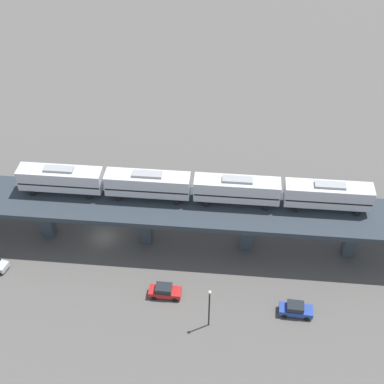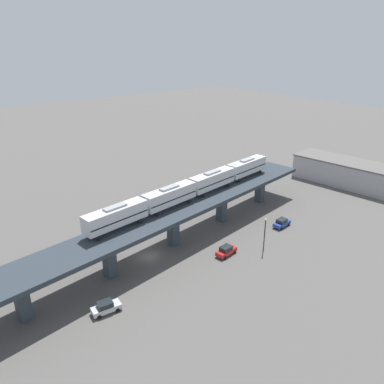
{
  "view_description": "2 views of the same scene",
  "coord_description": "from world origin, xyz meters",
  "px_view_note": "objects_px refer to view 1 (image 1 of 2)",
  "views": [
    {
      "loc": [
        52.41,
        25.77,
        58.74
      ],
      "look_at": [
        -3.15,
        13.02,
        8.93
      ],
      "focal_mm": 50.0,
      "sensor_mm": 36.0,
      "label": 1
    },
    {
      "loc": [
        52.87,
        -31.49,
        38.04
      ],
      "look_at": [
        -3.15,
        13.02,
        8.93
      ],
      "focal_mm": 35.0,
      "sensor_mm": 36.0,
      "label": 2
    }
  ],
  "objects_px": {
    "subway_train": "(192,186)",
    "street_lamp": "(209,305)",
    "delivery_truck": "(81,186)",
    "street_car_blue": "(296,309)",
    "street_car_red": "(165,291)"
  },
  "relations": [
    {
      "from": "subway_train",
      "to": "street_lamp",
      "type": "height_order",
      "value": "subway_train"
    },
    {
      "from": "subway_train",
      "to": "delivery_truck",
      "type": "distance_m",
      "value": 22.16
    },
    {
      "from": "street_car_blue",
      "to": "street_lamp",
      "type": "relative_size",
      "value": 0.65
    },
    {
      "from": "subway_train",
      "to": "street_car_red",
      "type": "height_order",
      "value": "subway_train"
    },
    {
      "from": "delivery_truck",
      "to": "street_lamp",
      "type": "bearing_deg",
      "value": 51.33
    },
    {
      "from": "street_car_blue",
      "to": "delivery_truck",
      "type": "distance_m",
      "value": 39.83
    },
    {
      "from": "street_car_red",
      "to": "delivery_truck",
      "type": "height_order",
      "value": "delivery_truck"
    },
    {
      "from": "street_lamp",
      "to": "street_car_blue",
      "type": "bearing_deg",
      "value": 111.66
    },
    {
      "from": "street_car_blue",
      "to": "delivery_truck",
      "type": "bearing_deg",
      "value": -113.99
    },
    {
      "from": "street_car_red",
      "to": "street_lamp",
      "type": "bearing_deg",
      "value": 63.8
    },
    {
      "from": "street_car_red",
      "to": "street_car_blue",
      "type": "xyz_separation_m",
      "value": [
        -0.95,
        17.59,
        0.0
      ]
    },
    {
      "from": "street_car_blue",
      "to": "subway_train",
      "type": "bearing_deg",
      "value": -123.44
    },
    {
      "from": "subway_train",
      "to": "delivery_truck",
      "type": "bearing_deg",
      "value": -104.92
    },
    {
      "from": "street_car_red",
      "to": "delivery_truck",
      "type": "distance_m",
      "value": 25.45
    },
    {
      "from": "street_car_blue",
      "to": "street_lamp",
      "type": "bearing_deg",
      "value": -68.34
    }
  ]
}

